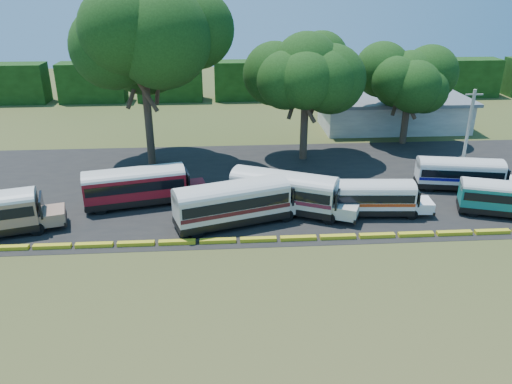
{
  "coord_description": "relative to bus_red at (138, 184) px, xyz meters",
  "views": [
    {
      "loc": [
        -3.9,
        -31.54,
        18.12
      ],
      "look_at": [
        -1.33,
        6.0,
        1.84
      ],
      "focal_mm": 35.0,
      "sensor_mm": 36.0,
      "label": 1
    }
  ],
  "objects": [
    {
      "name": "ground",
      "position": [
        11.27,
        -8.18,
        -1.94
      ],
      "size": [
        160.0,
        160.0,
        0.0
      ],
      "primitive_type": "plane",
      "color": "#2F4918",
      "rests_on": "ground"
    },
    {
      "name": "tree_center",
      "position": [
        15.94,
        10.9,
        7.85
      ],
      "size": [
        9.3,
        9.3,
        13.26
      ],
      "color": "#3D2C1E",
      "rests_on": "ground"
    },
    {
      "name": "bus_white_blue",
      "position": [
        29.02,
        1.4,
        -0.24
      ],
      "size": [
        9.43,
        3.92,
        3.02
      ],
      "rotation": [
        0.0,
        0.0,
        -0.19
      ],
      "color": "black",
      "rests_on": "ground"
    },
    {
      "name": "bus_white_red",
      "position": [
        19.17,
        -3.22,
        -0.24
      ],
      "size": [
        9.27,
        2.86,
        3.0
      ],
      "rotation": [
        0.0,
        0.0,
        -0.07
      ],
      "color": "black",
      "rests_on": "ground"
    },
    {
      "name": "curb",
      "position": [
        11.27,
        -7.18,
        -1.79
      ],
      "size": [
        53.7,
        0.45,
        0.3
      ],
      "color": "gold",
      "rests_on": "ground"
    },
    {
      "name": "terminal_building",
      "position": [
        29.27,
        21.82,
        0.09
      ],
      "size": [
        19.0,
        9.0,
        4.0
      ],
      "color": "silver",
      "rests_on": "ground"
    },
    {
      "name": "utility_pole",
      "position": [
        29.76,
        2.93,
        2.65
      ],
      "size": [
        1.6,
        0.3,
        8.96
      ],
      "color": "gray",
      "rests_on": "ground"
    },
    {
      "name": "tree_west",
      "position": [
        -0.17,
        10.41,
        11.17
      ],
      "size": [
        12.95,
        12.95,
        17.9
      ],
      "color": "#3D2C1E",
      "rests_on": "ground"
    },
    {
      "name": "bus_teal",
      "position": [
        30.55,
        -4.24,
        -0.25
      ],
      "size": [
        9.23,
        4.9,
        2.96
      ],
      "rotation": [
        0.0,
        0.0,
        -0.32
      ],
      "color": "black",
      "rests_on": "ground"
    },
    {
      "name": "treeline_backdrop",
      "position": [
        11.27,
        39.82,
        1.06
      ],
      "size": [
        130.0,
        4.0,
        6.0
      ],
      "color": "black",
      "rests_on": "ground"
    },
    {
      "name": "tree_east",
      "position": [
        28.58,
        15.53,
        5.54
      ],
      "size": [
        8.66,
        8.66,
        10.7
      ],
      "color": "#3D2C1E",
      "rests_on": "ground"
    },
    {
      "name": "bus_red",
      "position": [
        0.0,
        0.0,
        0.0
      ],
      "size": [
        10.6,
        4.73,
        3.39
      ],
      "rotation": [
        0.0,
        0.0,
        0.22
      ],
      "color": "black",
      "rests_on": "ground"
    },
    {
      "name": "bus_cream_west",
      "position": [
        8.12,
        -4.22,
        0.09
      ],
      "size": [
        11.23,
        5.87,
        3.59
      ],
      "rotation": [
        0.0,
        0.0,
        0.31
      ],
      "color": "black",
      "rests_on": "ground"
    },
    {
      "name": "asphalt_strip",
      "position": [
        12.27,
        3.82,
        -1.93
      ],
      "size": [
        64.0,
        24.0,
        0.02
      ],
      "primitive_type": "cube",
      "color": "black",
      "rests_on": "ground"
    },
    {
      "name": "bus_cream_east",
      "position": [
        12.46,
        -2.22,
        0.03
      ],
      "size": [
        10.76,
        6.68,
        3.49
      ],
      "rotation": [
        0.0,
        0.0,
        -0.42
      ],
      "color": "black",
      "rests_on": "ground"
    }
  ]
}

